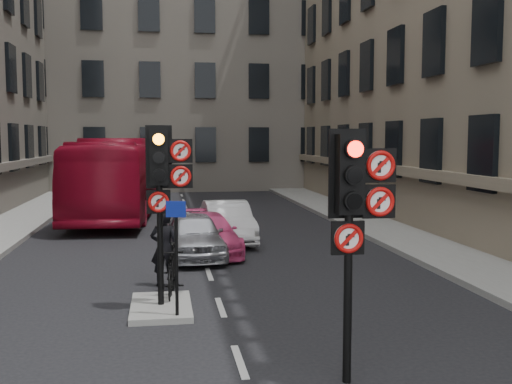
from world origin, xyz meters
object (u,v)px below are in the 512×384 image
object	(u,v)px
signal_far	(164,176)
motorcyclist	(164,248)
car_white	(227,222)
car_pink	(207,234)
motorcycle	(172,271)
info_sign	(176,242)
signal_near	(355,201)
car_silver	(194,235)
bus_red	(119,177)

from	to	relation	value
signal_far	motorcyclist	distance (m)	2.70
car_white	car_pink	world-z (taller)	car_white
motorcycle	info_sign	world-z (taller)	info_sign
motorcycle	car_pink	bearing A→B (deg)	81.35
car_pink	info_sign	bearing A→B (deg)	-104.30
signal_near	car_silver	xyz separation A→B (m)	(-1.74, 9.22, -1.93)
car_white	signal_near	bearing A→B (deg)	-89.86
car_pink	bus_red	size ratio (longest dim) A/B	0.33
signal_far	car_pink	distance (m)	6.30
signal_near	info_sign	xyz separation A→B (m)	(-2.39, 3.19, -1.06)
car_silver	bus_red	xyz separation A→B (m)	(-2.77, 9.66, 1.06)
car_silver	car_white	xyz separation A→B (m)	(1.23, 2.47, 0.02)
signal_far	motorcyclist	size ratio (longest dim) A/B	2.00
info_sign	car_white	bearing A→B (deg)	93.91
bus_red	info_sign	distance (m)	15.84
signal_near	car_silver	size ratio (longest dim) A/B	0.94
car_pink	bus_red	distance (m)	9.70
signal_far	car_pink	world-z (taller)	signal_far
car_silver	car_pink	size ratio (longest dim) A/B	0.95
car_white	info_sign	bearing A→B (deg)	-104.81
motorcycle	car_white	bearing A→B (deg)	78.51
info_sign	motorcyclist	bearing A→B (deg)	110.71
motorcyclist	bus_red	bearing A→B (deg)	-74.98
signal_near	bus_red	xyz separation A→B (m)	(-4.51, 18.88, -0.87)
signal_near	motorcyclist	bearing A→B (deg)	113.45
car_silver	car_white	world-z (taller)	car_white
signal_far	bus_red	world-z (taller)	signal_far
signal_far	car_white	world-z (taller)	signal_far
motorcycle	info_sign	xyz separation A→B (m)	(0.06, -1.82, 0.95)
bus_red	car_pink	bearing A→B (deg)	-67.45
signal_far	car_silver	distance (m)	5.67
car_pink	car_white	bearing A→B (deg)	61.95
car_pink	motorcycle	size ratio (longest dim) A/B	2.12
signal_far	motorcycle	size ratio (longest dim) A/B	1.88
car_white	motorcyclist	world-z (taller)	motorcyclist
signal_far	motorcyclist	xyz separation A→B (m)	(-0.00, 2.00, -1.81)
car_silver	motorcycle	xyz separation A→B (m)	(-0.71, -4.21, -0.08)
car_white	bus_red	bearing A→B (deg)	116.65
signal_near	signal_far	xyz separation A→B (m)	(-2.60, 4.00, 0.12)
signal_far	signal_near	bearing A→B (deg)	-56.98
car_white	motorcyclist	distance (m)	6.06
signal_near	car_pink	distance (m)	10.08
signal_near	car_silver	distance (m)	9.58
signal_near	motorcyclist	distance (m)	6.75
signal_far	car_silver	xyz separation A→B (m)	(0.86, 5.22, -2.05)
signal_near	bus_red	distance (m)	19.43
signal_near	info_sign	world-z (taller)	signal_near
motorcyclist	signal_far	bearing A→B (deg)	96.62
car_silver	motorcyclist	distance (m)	3.34
signal_far	motorcycle	world-z (taller)	signal_far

